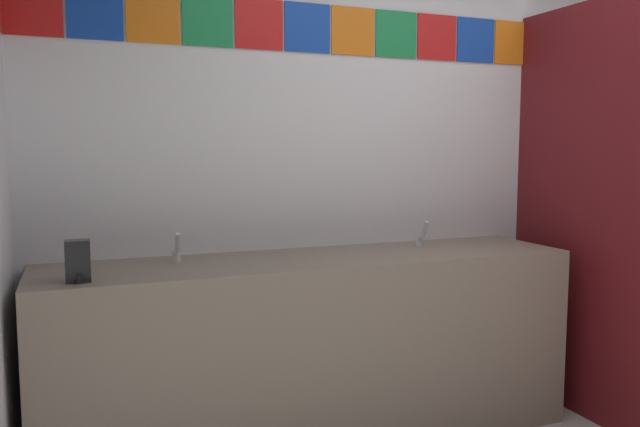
# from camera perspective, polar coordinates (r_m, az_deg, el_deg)

# --- Properties ---
(wall_back) EXTENTS (4.19, 0.09, 2.71)m
(wall_back) POSITION_cam_1_polar(r_m,az_deg,el_deg) (3.53, 9.97, 5.48)
(wall_back) COLOR silver
(wall_back) RESTS_ON ground_plane
(vanity_counter) EXTENTS (2.47, 0.58, 0.88)m
(vanity_counter) POSITION_cam_1_polar(r_m,az_deg,el_deg) (3.02, -0.44, -12.06)
(vanity_counter) COLOR gray
(vanity_counter) RESTS_ON ground_plane
(faucet_left) EXTENTS (0.04, 0.10, 0.14)m
(faucet_left) POSITION_cam_1_polar(r_m,az_deg,el_deg) (2.84, -12.84, -3.34)
(faucet_left) COLOR silver
(faucet_left) RESTS_ON vanity_counter
(faucet_right) EXTENTS (0.04, 0.10, 0.14)m
(faucet_right) POSITION_cam_1_polar(r_m,az_deg,el_deg) (3.26, 9.17, -2.08)
(faucet_right) COLOR silver
(faucet_right) RESTS_ON vanity_counter
(soap_dispenser) EXTENTS (0.09, 0.09, 0.16)m
(soap_dispenser) POSITION_cam_1_polar(r_m,az_deg,el_deg) (2.55, -21.12, -4.05)
(soap_dispenser) COLOR black
(soap_dispenser) RESTS_ON vanity_counter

